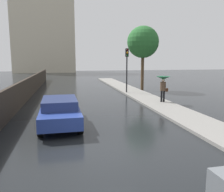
{
  "coord_description": "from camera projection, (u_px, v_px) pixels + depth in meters",
  "views": [
    {
      "loc": [
        -1.3,
        -7.17,
        3.14
      ],
      "look_at": [
        1.12,
        4.68,
        1.23
      ],
      "focal_mm": 36.9,
      "sensor_mm": 36.0,
      "label": 1
    }
  ],
  "objects": [
    {
      "name": "car_blue_near_kerb",
      "position": [
        60.0,
        111.0,
        11.02
      ],
      "size": [
        1.97,
        4.53,
        1.33
      ],
      "rotation": [
        0.0,
        0.0,
        3.17
      ],
      "color": "navy",
      "rests_on": "ground"
    },
    {
      "name": "pedestrian_with_umbrella_near",
      "position": [
        163.0,
        82.0,
        16.36
      ],
      "size": [
        0.98,
        0.98,
        1.84
      ],
      "rotation": [
        0.0,
        0.0,
        3.04
      ],
      "color": "black",
      "rests_on": "sidewalk_strip"
    },
    {
      "name": "street_tree_near",
      "position": [
        143.0,
        42.0,
        23.12
      ],
      "size": [
        3.19,
        3.19,
        6.5
      ],
      "color": "#4C3823",
      "rests_on": "ground"
    },
    {
      "name": "ground",
      "position": [
        107.0,
        155.0,
        7.68
      ],
      "size": [
        120.0,
        120.0,
        0.0
      ],
      "primitive_type": "plane",
      "color": "black"
    },
    {
      "name": "traffic_light",
      "position": [
        127.0,
        62.0,
        21.01
      ],
      "size": [
        0.26,
        0.39,
        4.02
      ],
      "color": "black",
      "rests_on": "sidewalk_strip"
    },
    {
      "name": "distant_tower",
      "position": [
        43.0,
        25.0,
        56.4
      ],
      "size": [
        14.93,
        7.15,
        28.82
      ],
      "color": "beige",
      "rests_on": "ground"
    }
  ]
}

